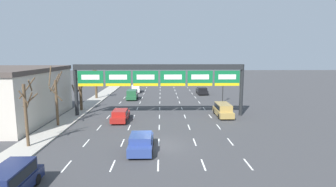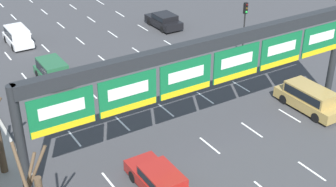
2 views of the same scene
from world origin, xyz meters
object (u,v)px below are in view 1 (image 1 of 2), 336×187
object	(u,v)px
car_red	(120,115)
car_black	(202,91)
car_blue	(141,142)
suv_green	(132,94)
tree_bare_third	(96,81)
tree_bare_closest	(80,94)
suv_navy	(10,180)
suv_white	(136,88)
tree_bare_furthest	(26,110)
traffic_light_near_gantry	(223,83)
tree_bare_second	(56,98)
sign_gantry	(159,74)
suv_gold	(223,109)

from	to	relation	value
car_red	car_black	xyz separation A→B (m)	(13.14, 21.05, 0.01)
car_blue	suv_green	distance (m)	25.57
tree_bare_third	tree_bare_closest	bearing A→B (deg)	-88.86
suv_navy	car_black	bearing A→B (deg)	66.26
suv_green	suv_white	distance (m)	8.80
car_red	tree_bare_furthest	size ratio (longest dim) A/B	0.79
tree_bare_closest	tree_bare_third	xyz separation A→B (m)	(-0.20, 10.23, 0.82)
suv_navy	tree_bare_furthest	size ratio (longest dim) A/B	0.78
traffic_light_near_gantry	tree_bare_second	size ratio (longest dim) A/B	0.71
car_black	suv_white	size ratio (longest dim) A/B	1.07
tree_bare_second	tree_bare_furthest	bearing A→B (deg)	-89.12
car_black	tree_bare_third	xyz separation A→B (m)	(-19.94, -4.95, 2.48)
car_blue	tree_bare_furthest	world-z (taller)	tree_bare_furthest
car_blue	car_black	xyz separation A→B (m)	(9.88, 31.09, -0.03)
car_black	suv_white	bearing A→B (deg)	167.31
car_red	tree_bare_second	distance (m)	7.44
car_black	suv_green	distance (m)	14.58
tree_bare_third	suv_white	bearing A→B (deg)	51.15
suv_green	suv_white	world-z (taller)	suv_green
sign_gantry	tree_bare_second	world-z (taller)	tree_bare_second
car_blue	tree_bare_closest	size ratio (longest dim) A/B	0.98
suv_navy	tree_bare_second	distance (m)	15.16
tree_bare_third	suv_green	bearing A→B (deg)	-7.03
suv_navy	tree_bare_third	distance (m)	33.27
car_blue	traffic_light_near_gantry	size ratio (longest dim) A/B	0.95
suv_green	tree_bare_furthest	distance (m)	25.08
car_black	tree_bare_second	xyz separation A→B (m)	(-19.77, -23.31, 2.51)
car_red	tree_bare_closest	size ratio (longest dim) A/B	1.03
suv_white	tree_bare_second	world-z (taller)	tree_bare_second
suv_gold	car_black	world-z (taller)	suv_gold
suv_green	sign_gantry	bearing A→B (deg)	-68.87
car_blue	suv_gold	world-z (taller)	suv_gold
suv_green	traffic_light_near_gantry	distance (m)	15.99
tree_bare_third	suv_navy	bearing A→B (deg)	-84.42
car_red	suv_navy	world-z (taller)	suv_navy
suv_gold	tree_bare_closest	world-z (taller)	tree_bare_closest
car_blue	tree_bare_closest	xyz separation A→B (m)	(-9.85, 15.91, 1.62)
suv_navy	tree_bare_closest	size ratio (longest dim) A/B	1.01
sign_gantry	suv_green	xyz separation A→B (m)	(-4.95, 12.81, -4.54)
sign_gantry	car_red	world-z (taller)	sign_gantry
car_red	tree_bare_third	xyz separation A→B (m)	(-6.80, 16.10, 2.49)
sign_gantry	car_black	bearing A→B (deg)	65.56
car_blue	car_red	xyz separation A→B (m)	(-3.26, 10.04, -0.04)
suv_gold	car_red	bearing A→B (deg)	-171.04
suv_white	tree_bare_third	bearing A→B (deg)	-128.85
sign_gantry	tree_bare_closest	xyz separation A→B (m)	(-11.30, 3.39, -3.07)
suv_green	suv_navy	world-z (taller)	suv_navy
sign_gantry	tree_bare_third	size ratio (longest dim) A/B	3.75
car_blue	suv_green	bearing A→B (deg)	97.88
car_red	suv_navy	size ratio (longest dim) A/B	1.02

